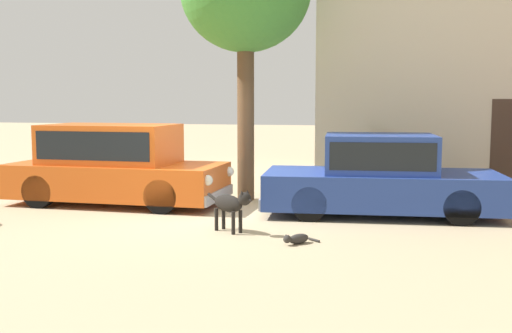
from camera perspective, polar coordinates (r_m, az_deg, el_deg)
name	(u,v)px	position (r m, az deg, el deg)	size (l,w,h in m)	color
ground_plane	(200,216)	(10.98, -5.33, -4.66)	(80.00, 80.00, 0.00)	tan
parked_sedan_nearest	(114,163)	(12.43, -13.20, 0.32)	(4.43, 1.86, 1.60)	#D15619
parked_sedan_second	(381,175)	(11.20, 11.67, -0.83)	(4.45, 2.11, 1.46)	navy
stray_dog_spotted	(232,204)	(9.52, -2.31, -3.55)	(0.91, 0.63, 0.71)	black
stray_cat	(297,239)	(8.85, 3.88, -6.80)	(0.50, 0.49, 0.17)	#2D2B28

